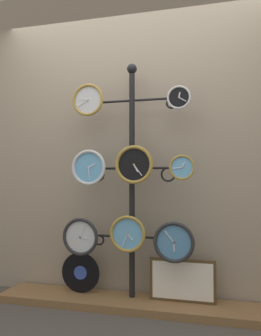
# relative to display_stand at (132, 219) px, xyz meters

# --- Properties ---
(ground_plane) EXTENTS (12.00, 12.00, 0.00)m
(ground_plane) POSITION_rel_display_stand_xyz_m (-0.00, -0.41, -0.69)
(ground_plane) COLOR #47423D
(shop_wall) EXTENTS (4.40, 0.04, 2.80)m
(shop_wall) POSITION_rel_display_stand_xyz_m (-0.00, 0.16, 0.71)
(shop_wall) COLOR gray
(shop_wall) RESTS_ON ground_plane
(low_shelf) EXTENTS (2.20, 0.36, 0.06)m
(low_shelf) POSITION_rel_display_stand_xyz_m (-0.00, -0.06, -0.66)
(low_shelf) COLOR brown
(low_shelf) RESTS_ON ground_plane
(display_stand) EXTENTS (0.76, 0.44, 1.99)m
(display_stand) POSITION_rel_display_stand_xyz_m (0.00, 0.00, 0.00)
(display_stand) COLOR black
(display_stand) RESTS_ON ground_plane
(clock_top_left) EXTENTS (0.28, 0.04, 0.28)m
(clock_top_left) POSITION_rel_display_stand_xyz_m (-0.36, -0.08, 1.00)
(clock_top_left) COLOR silver
(clock_top_right) EXTENTS (0.19, 0.04, 0.19)m
(clock_top_right) POSITION_rel_display_stand_xyz_m (0.40, -0.07, 0.97)
(clock_top_right) COLOR black
(clock_middle_left) EXTENTS (0.30, 0.04, 0.30)m
(clock_middle_left) POSITION_rel_display_stand_xyz_m (-0.35, -0.08, 0.43)
(clock_middle_left) COLOR #60A8DB
(clock_middle_center) EXTENTS (0.31, 0.04, 0.31)m
(clock_middle_center) POSITION_rel_display_stand_xyz_m (0.04, -0.11, 0.45)
(clock_middle_center) COLOR black
(clock_middle_right) EXTENTS (0.20, 0.04, 0.20)m
(clock_middle_right) POSITION_rel_display_stand_xyz_m (0.42, -0.08, 0.42)
(clock_middle_right) COLOR #60A8DB
(clock_bottom_left) EXTENTS (0.31, 0.04, 0.31)m
(clock_bottom_left) POSITION_rel_display_stand_xyz_m (-0.42, -0.09, -0.15)
(clock_bottom_left) COLOR silver
(clock_bottom_center) EXTENTS (0.30, 0.04, 0.30)m
(clock_bottom_center) POSITION_rel_display_stand_xyz_m (-0.01, -0.10, -0.11)
(clock_bottom_center) COLOR #60A8DB
(clock_bottom_right) EXTENTS (0.32, 0.04, 0.32)m
(clock_bottom_right) POSITION_rel_display_stand_xyz_m (0.36, -0.11, -0.15)
(clock_bottom_right) COLOR #4C84B2
(vinyl_record) EXTENTS (0.34, 0.01, 0.34)m
(vinyl_record) POSITION_rel_display_stand_xyz_m (-0.45, -0.02, -0.46)
(vinyl_record) COLOR black
(vinyl_record) RESTS_ON low_shelf
(picture_frame) EXTENTS (0.52, 0.02, 0.33)m
(picture_frame) POSITION_rel_display_stand_xyz_m (0.41, -0.02, -0.47)
(picture_frame) COLOR #4C381E
(picture_frame) RESTS_ON low_shelf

